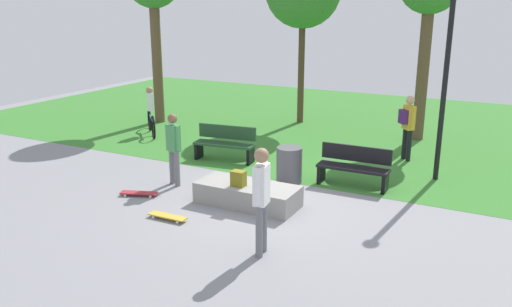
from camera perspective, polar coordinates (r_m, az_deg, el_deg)
The scene contains 14 objects.
ground_plane at distance 11.04m, azimuth 1.31°, elevation -5.14°, with size 28.00×28.00×0.00m, color gray.
grass_lawn at distance 17.91m, azimuth 12.17°, elevation 2.91°, with size 26.60×12.76×0.01m, color #387A2D.
concrete_ledge at distance 10.76m, azimuth -0.92°, elevation -4.48°, with size 2.11×0.89×0.44m, color gray.
backpack_on_ledge at distance 10.54m, azimuth -1.93°, elevation -2.74°, with size 0.28×0.20×0.32m, color olive.
skater_performing_trick at distance 8.40m, azimuth 0.60°, elevation -4.29°, with size 0.25×0.43×1.82m.
skater_watching at distance 11.83m, azimuth -8.97°, elevation 1.03°, with size 0.40×0.31×1.65m.
skateboard_by_ledge at distance 10.24m, azimuth -9.60°, elevation -6.76°, with size 0.80×0.21×0.08m.
skateboard_spare at distance 11.55m, azimuth -12.64°, elevation -4.22°, with size 0.82×0.47×0.08m.
park_bench_near_lamppost at distance 13.68m, azimuth -3.38°, elevation 1.20°, with size 1.65×0.67×0.91m.
park_bench_far_left at distance 11.92m, azimuth 10.61°, elevation -1.33°, with size 1.61×0.50×0.91m.
lamp_post at distance 12.46m, azimuth 20.10°, elevation 9.46°, with size 0.28×0.28×4.59m.
trash_bin at distance 12.01m, azimuth 3.63°, elevation -1.27°, with size 0.59×0.59×0.84m, color #4C4C51.
pedestrian_with_backpack at distance 14.09m, azimuth 16.20°, elevation 3.32°, with size 0.45×0.44×1.71m.
cyclist_on_bicycle at distance 16.73m, azimuth -11.38°, elevation 4.24°, with size 1.32×1.34×1.52m.
Camera 1 is at (4.52, -9.23, 4.03)m, focal length 36.73 mm.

